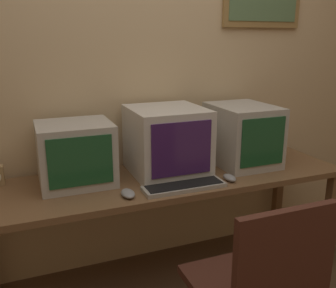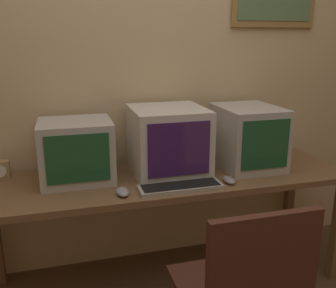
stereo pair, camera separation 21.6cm
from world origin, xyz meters
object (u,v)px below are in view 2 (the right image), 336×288
object	(u,v)px
monitor_center	(168,141)
keyboard_main	(181,187)
desk_clock	(1,170)
monitor_right	(247,137)
mouse_near_keyboard	(229,180)
mouse_far_corner	(123,192)
monitor_left	(76,151)

from	to	relation	value
monitor_center	keyboard_main	distance (m)	0.34
desk_clock	monitor_right	bearing A→B (deg)	-6.58
mouse_near_keyboard	monitor_right	bearing A→B (deg)	46.92
mouse_near_keyboard	monitor_center	bearing A→B (deg)	136.20
keyboard_main	desk_clock	size ratio (longest dim) A/B	4.25
monitor_center	desk_clock	world-z (taller)	monitor_center
monitor_right	keyboard_main	bearing A→B (deg)	-153.29
keyboard_main	mouse_far_corner	size ratio (longest dim) A/B	3.87
mouse_near_keyboard	mouse_far_corner	size ratio (longest dim) A/B	0.92
mouse_far_corner	desk_clock	bearing A→B (deg)	146.50
monitor_center	mouse_far_corner	xyz separation A→B (m)	(-0.32, -0.27, -0.18)
monitor_left	desk_clock	distance (m)	0.46
monitor_left	mouse_far_corner	distance (m)	0.40
monitor_right	mouse_far_corner	size ratio (longest dim) A/B	3.84
monitor_center	monitor_left	bearing A→B (deg)	177.62
monitor_left	mouse_far_corner	size ratio (longest dim) A/B	3.40
mouse_far_corner	keyboard_main	bearing A→B (deg)	-1.65
monitor_center	keyboard_main	world-z (taller)	monitor_center
monitor_left	mouse_near_keyboard	size ratio (longest dim) A/B	3.70
monitor_left	keyboard_main	world-z (taller)	monitor_left
monitor_left	desk_clock	xyz separation A→B (m)	(-0.43, 0.13, -0.12)
monitor_center	desk_clock	xyz separation A→B (m)	(-0.96, 0.15, -0.14)
monitor_left	mouse_far_corner	xyz separation A→B (m)	(0.21, -0.30, -0.16)
monitor_right	monitor_center	bearing A→B (deg)	177.85
desk_clock	mouse_far_corner	bearing A→B (deg)	-33.50
keyboard_main	mouse_far_corner	world-z (taller)	mouse_far_corner
monitor_left	monitor_center	bearing A→B (deg)	-2.38
monitor_right	keyboard_main	xyz separation A→B (m)	(-0.52, -0.26, -0.18)
monitor_left	keyboard_main	size ratio (longest dim) A/B	0.88
monitor_center	monitor_right	distance (m)	0.51
monitor_center	desk_clock	size ratio (longest dim) A/B	4.21
keyboard_main	mouse_near_keyboard	xyz separation A→B (m)	(0.29, 0.01, 0.00)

